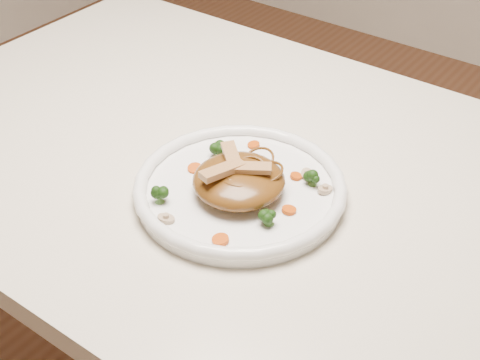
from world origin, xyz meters
The scene contains 19 objects.
table centered at (0.00, 0.00, 0.65)m, with size 1.20×0.80×0.75m.
plate centered at (0.08, -0.07, 0.76)m, with size 0.30×0.30×0.02m, color white.
noodle_mound centered at (0.08, -0.08, 0.79)m, with size 0.13×0.13×0.04m, color brown.
chicken_a centered at (0.10, -0.08, 0.81)m, with size 0.06×0.02×0.01m, color tan.
chicken_b centered at (0.06, -0.07, 0.81)m, with size 0.06×0.02×0.01m, color tan.
chicken_c centered at (0.07, -0.11, 0.81)m, with size 0.07×0.02×0.01m, color tan.
broccoli_0 centered at (0.16, -0.01, 0.78)m, with size 0.02×0.02×0.03m, color #1A390C, non-canonical shape.
broccoli_1 centered at (0.01, -0.03, 0.78)m, with size 0.03×0.03×0.03m, color #1A390C, non-canonical shape.
broccoli_2 centered at (0.01, -0.17, 0.78)m, with size 0.03×0.03×0.03m, color #1A390C, non-canonical shape.
broccoli_3 centered at (0.16, -0.11, 0.78)m, with size 0.02×0.02×0.03m, color #1A390C, non-canonical shape.
carrot_0 centered at (0.13, -0.01, 0.77)m, with size 0.02×0.02×0.01m, color #B14606.
carrot_1 centered at (0.00, -0.08, 0.77)m, with size 0.02×0.02×0.01m, color #B14606.
carrot_2 centered at (0.16, -0.08, 0.77)m, with size 0.02×0.02×0.01m, color #B14606.
carrot_3 centered at (0.03, 0.02, 0.77)m, with size 0.02×0.02×0.01m, color #B14606.
carrot_4 centered at (0.13, -0.18, 0.77)m, with size 0.02×0.02×0.01m, color #B14606.
mushroom_0 centered at (0.04, -0.19, 0.77)m, with size 0.02×0.02×0.01m, color #C2AC91.
mushroom_1 centered at (0.18, -0.01, 0.77)m, with size 0.03×0.03×0.01m, color #C2AC91.
mushroom_2 centered at (-0.01, -0.01, 0.77)m, with size 0.02×0.02×0.01m, color #C2AC91.
mushroom_3 centered at (0.14, 0.01, 0.77)m, with size 0.03×0.03×0.01m, color #C2AC91.
Camera 1 is at (0.54, -0.70, 1.37)m, focal length 51.18 mm.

